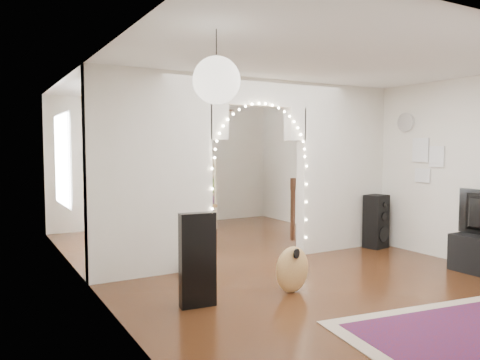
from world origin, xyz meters
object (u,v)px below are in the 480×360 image
floor_speaker (376,221)px  bookcase (180,195)px  dining_table (173,209)px  dining_chair_left (171,235)px  acoustic_guitar (292,251)px  dining_chair_right (193,234)px

floor_speaker → bookcase: bearing=116.5°
dining_table → dining_chair_left: 0.47m
acoustic_guitar → dining_chair_left: acoustic_guitar is taller
floor_speaker → bookcase: size_ratio=0.60×
floor_speaker → dining_chair_left: floor_speaker is taller
dining_chair_left → dining_chair_right: 0.36m
bookcase → dining_table: 1.75m
dining_chair_left → dining_chair_right: (0.32, -0.17, 0.01)m
floor_speaker → dining_chair_right: floor_speaker is taller
dining_chair_left → dining_chair_right: size_ratio=0.94×
acoustic_guitar → floor_speaker: (2.68, 1.29, -0.05)m
bookcase → dining_chair_right: bookcase is taller
floor_speaker → bookcase: bookcase is taller
floor_speaker → acoustic_guitar: bearing=-164.7°
dining_chair_right → acoustic_guitar: bearing=-70.2°
floor_speaker → dining_chair_right: 3.09m
acoustic_guitar → floor_speaker: acoustic_guitar is taller
acoustic_guitar → dining_chair_left: (-0.36, 2.91, -0.26)m
acoustic_guitar → dining_table: size_ratio=0.86×
acoustic_guitar → dining_table: acoustic_guitar is taller
acoustic_guitar → dining_chair_left: 2.94m
bookcase → dining_chair_left: (-0.76, -1.42, -0.51)m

